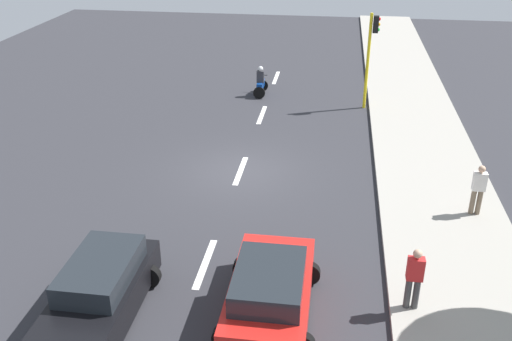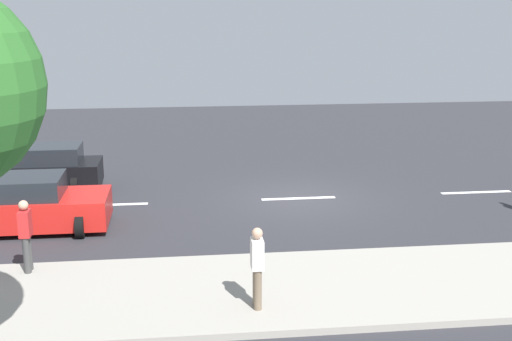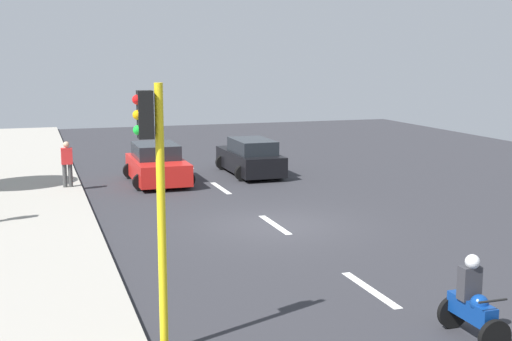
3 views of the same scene
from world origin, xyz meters
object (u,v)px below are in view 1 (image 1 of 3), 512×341
object	(u,v)px
car_black	(99,295)
pedestrian_near_signal	(414,277)
car_red	(270,292)
pedestrian_by_tree	(478,188)
traffic_light_corner	(371,48)
motorcycle	(261,83)

from	to	relation	value
car_black	pedestrian_near_signal	size ratio (longest dim) A/B	2.64
car_red	pedestrian_near_signal	size ratio (longest dim) A/B	2.42
car_black	pedestrian_by_tree	xyz separation A→B (m)	(9.96, 6.28, 0.35)
car_red	pedestrian_near_signal	xyz separation A→B (m)	(3.43, 0.62, 0.35)
pedestrian_near_signal	traffic_light_corner	bearing A→B (deg)	92.47
car_red	pedestrian_by_tree	bearing A→B (deg)	43.52
pedestrian_near_signal	traffic_light_corner	world-z (taller)	traffic_light_corner
pedestrian_by_tree	car_black	bearing A→B (deg)	-147.75
car_black	pedestrian_by_tree	bearing A→B (deg)	32.25
motorcycle	pedestrian_near_signal	xyz separation A→B (m)	(5.94, -16.17, 0.42)
car_red	pedestrian_by_tree	world-z (taller)	pedestrian_by_tree
car_black	car_red	distance (m)	4.12
motorcycle	car_red	bearing A→B (deg)	-81.49
pedestrian_near_signal	pedestrian_by_tree	world-z (taller)	same
car_red	traffic_light_corner	size ratio (longest dim) A/B	0.91
car_red	motorcycle	distance (m)	16.98
car_red	traffic_light_corner	distance (m)	16.01
car_black	traffic_light_corner	size ratio (longest dim) A/B	0.99
car_black	car_red	bearing A→B (deg)	9.57
motorcycle	traffic_light_corner	bearing A→B (deg)	-12.58
car_black	pedestrian_by_tree	world-z (taller)	pedestrian_by_tree
car_red	traffic_light_corner	xyz separation A→B (m)	(2.78, 15.61, 2.22)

